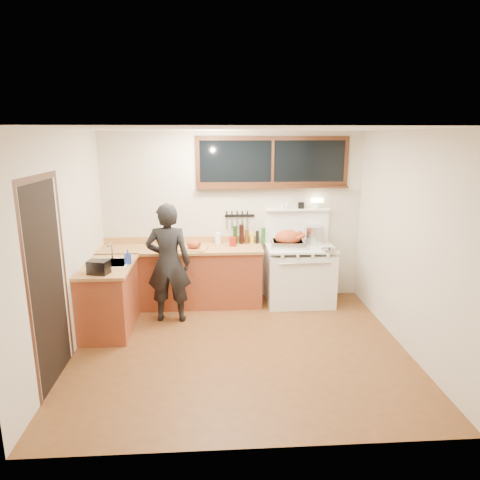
{
  "coord_description": "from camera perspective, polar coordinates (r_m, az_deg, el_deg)",
  "views": [
    {
      "loc": [
        -0.31,
        -4.77,
        2.54
      ],
      "look_at": [
        0.05,
        0.85,
        1.15
      ],
      "focal_mm": 32.0,
      "sensor_mm": 36.0,
      "label": 1
    }
  ],
  "objects": [
    {
      "name": "ground_plane",
      "position": [
        5.42,
        0.04,
        -14.21
      ],
      "size": [
        4.0,
        3.5,
        0.02
      ],
      "primitive_type": "cube",
      "color": "#563016"
    },
    {
      "name": "back_window",
      "position": [
        6.57,
        4.37,
        9.66
      ],
      "size": [
        2.32,
        0.13,
        0.77
      ],
      "color": "black",
      "rests_on": "room_shell"
    },
    {
      "name": "toaster",
      "position": [
        5.45,
        -18.32,
        -3.46
      ],
      "size": [
        0.28,
        0.23,
        0.17
      ],
      "color": "black",
      "rests_on": "counter_left"
    },
    {
      "name": "sink_unit",
      "position": [
        5.89,
        -16.98,
        -3.46
      ],
      "size": [
        0.5,
        0.45,
        0.37
      ],
      "color": "white",
      "rests_on": "counter_left"
    },
    {
      "name": "man",
      "position": [
        5.93,
        -9.52,
        -3.06
      ],
      "size": [
        0.63,
        0.43,
        1.66
      ],
      "color": "black",
      "rests_on": "ground"
    },
    {
      "name": "saucepan",
      "position": [
        6.8,
        8.0,
        0.27
      ],
      "size": [
        0.18,
        0.28,
        0.11
      ],
      "color": "silver",
      "rests_on": "vintage_stove"
    },
    {
      "name": "pot_lid",
      "position": [
        6.36,
        11.83,
        -1.27
      ],
      "size": [
        0.29,
        0.29,
        0.04
      ],
      "color": "silver",
      "rests_on": "vintage_stove"
    },
    {
      "name": "cutting_board",
      "position": [
        6.29,
        -6.18,
        -0.84
      ],
      "size": [
        0.43,
        0.37,
        0.13
      ],
      "color": "#AF7B45",
      "rests_on": "counter_back"
    },
    {
      "name": "vintage_stove",
      "position": [
        6.65,
        7.92,
        -4.44
      ],
      "size": [
        1.02,
        0.74,
        1.58
      ],
      "color": "white",
      "rests_on": "ground"
    },
    {
      "name": "stockpot",
      "position": [
        6.69,
        9.77,
        0.69
      ],
      "size": [
        0.37,
        0.37,
        0.28
      ],
      "color": "silver",
      "rests_on": "vintage_stove"
    },
    {
      "name": "room_shell",
      "position": [
        4.86,
        0.04,
        3.33
      ],
      "size": [
        4.1,
        3.6,
        2.65
      ],
      "color": "beige",
      "rests_on": "ground"
    },
    {
      "name": "bottle_cluster",
      "position": [
        6.6,
        0.97,
        0.6
      ],
      "size": [
        0.5,
        0.07,
        0.3
      ],
      "color": "black",
      "rests_on": "counter_back"
    },
    {
      "name": "counter_left",
      "position": [
        5.95,
        -17.06,
        -7.32
      ],
      "size": [
        0.64,
        1.09,
        0.9
      ],
      "color": "maroon",
      "rests_on": "ground"
    },
    {
      "name": "roast_turkey",
      "position": [
        6.43,
        6.45,
        -0.05
      ],
      "size": [
        0.54,
        0.42,
        0.26
      ],
      "color": "silver",
      "rests_on": "vintage_stove"
    },
    {
      "name": "pitcher",
      "position": [
        6.59,
        -2.96,
        0.21
      ],
      "size": [
        0.12,
        0.12,
        0.18
      ],
      "color": "white",
      "rests_on": "counter_back"
    },
    {
      "name": "soap_bottle",
      "position": [
        5.76,
        -14.74,
        -2.14
      ],
      "size": [
        0.1,
        0.1,
        0.19
      ],
      "color": "#213EA5",
      "rests_on": "counter_left"
    },
    {
      "name": "counter_back",
      "position": [
        6.58,
        -7.77,
        -4.75
      ],
      "size": [
        2.44,
        0.64,
        1.0
      ],
      "color": "maroon",
      "rests_on": "ground"
    },
    {
      "name": "knife_strip",
      "position": [
        6.63,
        -0.2,
        3.17
      ],
      "size": [
        0.46,
        0.03,
        0.28
      ],
      "color": "black",
      "rests_on": "room_shell"
    },
    {
      "name": "left_doorway",
      "position": [
        4.77,
        -24.21,
        -5.12
      ],
      "size": [
        0.02,
        1.04,
        2.17
      ],
      "color": "black",
      "rests_on": "ground"
    },
    {
      "name": "coffee_tin",
      "position": [
        6.46,
        -0.98,
        -0.23
      ],
      "size": [
        0.1,
        0.08,
        0.14
      ],
      "color": "maroon",
      "rests_on": "counter_back"
    }
  ]
}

